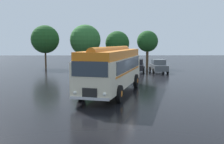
% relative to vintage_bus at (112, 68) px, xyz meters
% --- Properties ---
extents(ground_plane, '(120.00, 120.00, 0.00)m').
position_rel_vintage_bus_xyz_m(ground_plane, '(0.31, -0.32, -1.89)').
color(ground_plane, black).
extents(vintage_bus, '(5.19, 10.37, 3.49)m').
position_rel_vintage_bus_xyz_m(vintage_bus, '(0.00, 0.00, 0.00)').
color(vintage_bus, beige).
rests_on(vintage_bus, ground).
extents(car_near_left, '(2.31, 4.36, 1.66)m').
position_rel_vintage_bus_xyz_m(car_near_left, '(-2.22, 13.98, -1.05)').
color(car_near_left, black).
rests_on(car_near_left, ground).
extents(car_mid_left, '(2.08, 4.26, 1.66)m').
position_rel_vintage_bus_xyz_m(car_mid_left, '(0.67, 13.76, -1.05)').
color(car_mid_left, '#144C28').
rests_on(car_mid_left, ground).
extents(car_mid_right, '(2.42, 4.41, 1.66)m').
position_rel_vintage_bus_xyz_m(car_mid_right, '(3.45, 14.07, -1.05)').
color(car_mid_right, black).
rests_on(car_mid_right, ground).
extents(car_far_right, '(1.97, 4.21, 1.66)m').
position_rel_vintage_bus_xyz_m(car_far_right, '(6.14, 13.47, -1.05)').
color(car_far_right, '#4C5156').
rests_on(car_far_right, ground).
extents(tree_far_left, '(4.18, 4.18, 6.38)m').
position_rel_vintage_bus_xyz_m(tree_far_left, '(-9.81, 19.91, 2.42)').
color(tree_far_left, '#4C3823').
rests_on(tree_far_left, ground).
extents(tree_left_of_centre, '(4.69, 4.69, 6.53)m').
position_rel_vintage_bus_xyz_m(tree_left_of_centre, '(-3.63, 20.76, 2.29)').
color(tree_left_of_centre, '#4C3823').
rests_on(tree_left_of_centre, ground).
extents(tree_centre, '(3.73, 3.73, 5.59)m').
position_rel_vintage_bus_xyz_m(tree_centre, '(1.30, 21.39, 1.82)').
color(tree_centre, '#4C3823').
rests_on(tree_centre, ground).
extents(tree_right_of_centre, '(3.20, 3.20, 5.60)m').
position_rel_vintage_bus_xyz_m(tree_right_of_centre, '(5.75, 20.34, 2.04)').
color(tree_right_of_centre, '#4C3823').
rests_on(tree_right_of_centre, ground).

